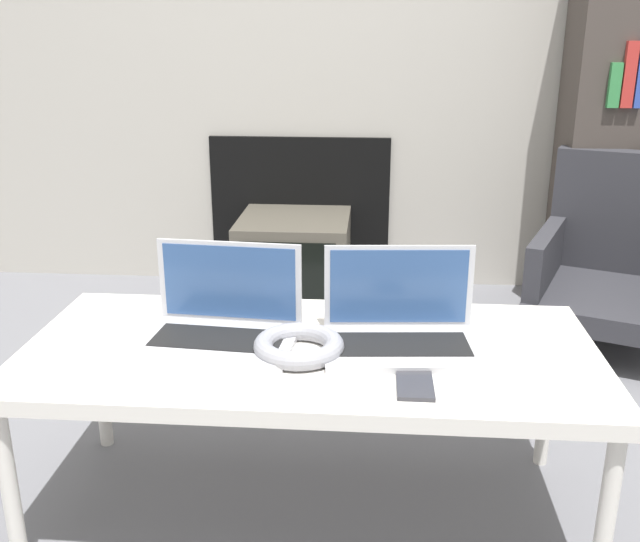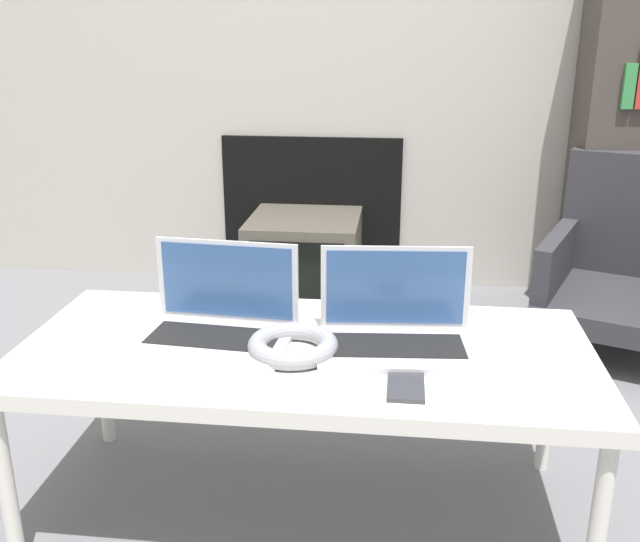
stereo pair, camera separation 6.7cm
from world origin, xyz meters
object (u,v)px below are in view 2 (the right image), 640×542
(laptop_right, at_px, (396,327))
(laptop_left, at_px, (219,319))
(headphones, at_px, (293,345))
(armchair, at_px, (628,262))
(phone, at_px, (406,384))
(tv, at_px, (305,259))

(laptop_right, bearing_deg, laptop_left, 175.42)
(laptop_left, bearing_deg, laptop_right, 4.52)
(headphones, relative_size, armchair, 0.25)
(phone, bearing_deg, headphones, 153.91)
(headphones, relative_size, phone, 1.39)
(laptop_left, bearing_deg, phone, -19.80)
(laptop_left, relative_size, headphones, 1.81)
(laptop_right, height_order, phone, laptop_right)
(phone, height_order, armchair, armchair)
(laptop_right, height_order, armchair, armchair)
(laptop_left, relative_size, laptop_right, 1.00)
(headphones, height_order, phone, headphones)
(laptop_right, distance_m, armchair, 1.43)
(laptop_left, distance_m, tv, 1.44)
(tv, bearing_deg, phone, -75.16)
(laptop_left, bearing_deg, headphones, -17.35)
(laptop_right, bearing_deg, phone, -87.89)
(laptop_right, relative_size, armchair, 0.46)
(headphones, distance_m, armchair, 1.63)
(laptop_right, bearing_deg, tv, 101.35)
(laptop_right, distance_m, headphones, 0.24)
(armchair, bearing_deg, tv, -170.18)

